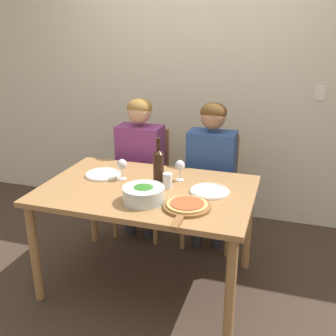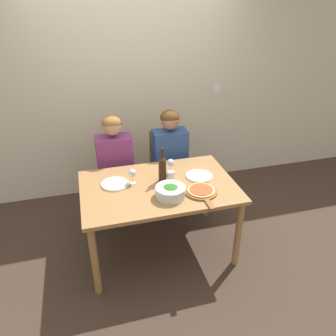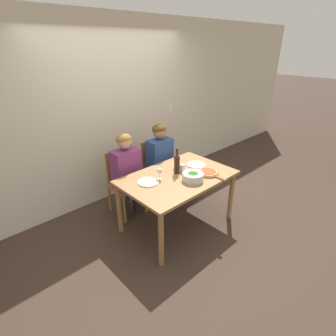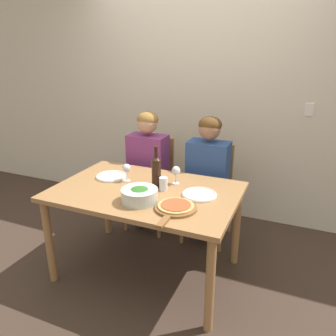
% 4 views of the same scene
% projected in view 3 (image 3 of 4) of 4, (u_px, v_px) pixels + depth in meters
% --- Properties ---
extents(ground_plane, '(40.00, 40.00, 0.00)m').
position_uv_depth(ground_plane, '(177.00, 224.00, 3.69)').
color(ground_plane, '#3D2D23').
extents(back_wall, '(10.00, 0.06, 2.70)m').
position_uv_depth(back_wall, '(117.00, 112.00, 3.98)').
color(back_wall, beige).
rests_on(back_wall, ground).
extents(dining_table, '(1.43, 0.94, 0.76)m').
position_uv_depth(dining_table, '(178.00, 182.00, 3.40)').
color(dining_table, '#9E7042').
rests_on(dining_table, ground).
extents(chair_left, '(0.42, 0.42, 0.94)m').
position_uv_depth(chair_left, '(124.00, 180.00, 3.79)').
color(chair_left, '#9E7042').
rests_on(chair_left, ground).
extents(chair_right, '(0.42, 0.42, 0.94)m').
position_uv_depth(chair_right, '(156.00, 167.00, 4.17)').
color(chair_right, '#9E7042').
rests_on(chair_right, ground).
extents(person_woman, '(0.47, 0.51, 1.23)m').
position_uv_depth(person_woman, '(127.00, 168.00, 3.61)').
color(person_woman, '#28282D').
rests_on(person_woman, ground).
extents(person_man, '(0.47, 0.51, 1.23)m').
position_uv_depth(person_man, '(161.00, 156.00, 4.00)').
color(person_man, '#28282D').
rests_on(person_man, ground).
extents(wine_bottle, '(0.07, 0.07, 0.34)m').
position_uv_depth(wine_bottle, '(177.00, 163.00, 3.39)').
color(wine_bottle, black).
rests_on(wine_bottle, dining_table).
extents(broccoli_bowl, '(0.27, 0.27, 0.11)m').
position_uv_depth(broccoli_bowl, '(193.00, 177.00, 3.24)').
color(broccoli_bowl, silver).
rests_on(broccoli_bowl, dining_table).
extents(dinner_plate_left, '(0.26, 0.26, 0.02)m').
position_uv_depth(dinner_plate_left, '(148.00, 182.00, 3.20)').
color(dinner_plate_left, silver).
rests_on(dinner_plate_left, dining_table).
extents(dinner_plate_right, '(0.26, 0.26, 0.02)m').
position_uv_depth(dinner_plate_right, '(196.00, 165.00, 3.66)').
color(dinner_plate_right, silver).
rests_on(dinner_plate_right, dining_table).
extents(pizza_on_board, '(0.29, 0.43, 0.04)m').
position_uv_depth(pizza_on_board, '(208.00, 173.00, 3.42)').
color(pizza_on_board, brown).
rests_on(pizza_on_board, dining_table).
extents(wine_glass_left, '(0.07, 0.07, 0.15)m').
position_uv_depth(wine_glass_left, '(159.00, 171.00, 3.25)').
color(wine_glass_left, silver).
rests_on(wine_glass_left, dining_table).
extents(wine_glass_right, '(0.07, 0.07, 0.15)m').
position_uv_depth(wine_glass_right, '(176.00, 160.00, 3.56)').
color(wine_glass_right, silver).
rests_on(wine_glass_right, dining_table).
extents(water_tumbler, '(0.07, 0.07, 0.10)m').
position_uv_depth(water_tumbler, '(182.00, 168.00, 3.45)').
color(water_tumbler, silver).
rests_on(water_tumbler, dining_table).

